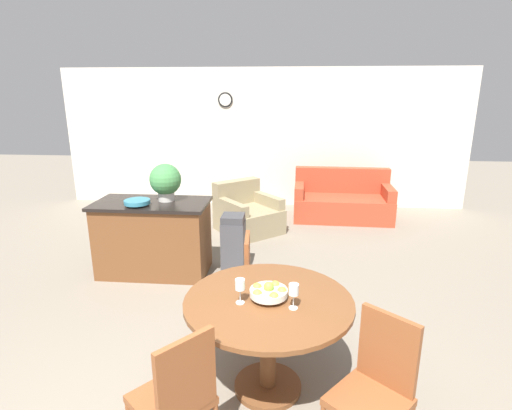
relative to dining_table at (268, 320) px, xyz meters
name	(u,v)px	position (x,y,z in m)	size (l,w,h in m)	color
wall_back	(262,138)	(-0.44, 5.33, 0.75)	(8.00, 0.09, 2.70)	silver
dining_table	(268,320)	(0.00, 0.00, 0.00)	(1.25, 1.25, 0.78)	brown
dining_chair_near_left	(177,394)	(-0.50, -0.70, -0.09)	(0.59, 0.59, 0.94)	brown
dining_chair_near_right	(376,384)	(0.70, -0.50, -0.09)	(0.59, 0.59, 0.94)	brown
dining_chair_far_side	(259,279)	(-0.14, 0.85, -0.09)	(0.45, 0.45, 0.94)	brown
fruit_bowl	(269,292)	(0.00, 0.00, 0.24)	(0.28, 0.28, 0.14)	silver
wine_glass_left	(240,286)	(-0.20, -0.07, 0.31)	(0.07, 0.07, 0.19)	silver
wine_glass_right	(294,291)	(0.18, -0.12, 0.31)	(0.07, 0.07, 0.19)	silver
kitchen_island	(154,237)	(-1.56, 1.98, -0.13)	(1.40, 0.73, 0.94)	brown
teal_bowl	(137,202)	(-1.67, 1.80, 0.38)	(0.30, 0.30, 0.07)	teal
potted_plant	(165,181)	(-1.39, 2.06, 0.59)	(0.39, 0.39, 0.46)	beige
trash_bin	(233,244)	(-0.57, 2.10, -0.23)	(0.29, 0.31, 0.76)	#47474C
couch	(342,202)	(1.09, 4.51, -0.30)	(1.75, 0.93, 0.88)	#B24228
armchair	(247,215)	(-0.56, 3.67, -0.32)	(1.25, 1.26, 0.80)	#998966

